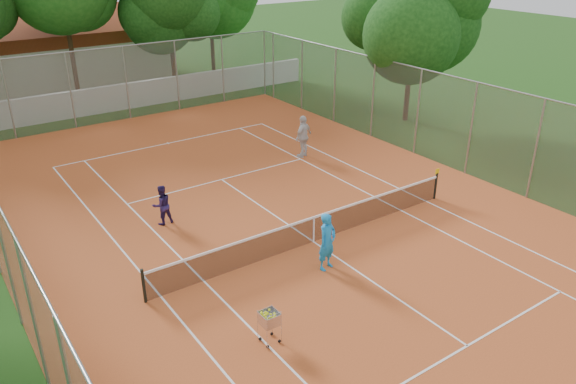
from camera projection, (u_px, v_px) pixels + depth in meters
ground at (313, 242)px, 18.88m from camera, size 120.00×120.00×0.00m
court_pad at (313, 242)px, 18.88m from camera, size 18.00×34.00×0.02m
court_lines at (313, 242)px, 18.87m from camera, size 10.98×23.78×0.01m
tennis_net at (314, 229)px, 18.67m from camera, size 11.88×0.10×0.98m
perimeter_fence at (315, 188)px, 18.05m from camera, size 18.00×34.00×4.00m
boundary_wall at (117, 98)px, 32.72m from camera, size 26.00×0.30×1.50m
clubhouse at (36, 50)px, 38.53m from camera, size 16.40×9.00×4.40m
tropical_trees at (90, 16)px, 33.18m from camera, size 29.00×19.00×10.00m
player_near at (327, 242)px, 17.02m from camera, size 0.77×0.60×1.86m
player_far_left at (162, 205)px, 19.77m from camera, size 0.73×0.58×1.47m
player_far_right at (303, 136)px, 25.71m from camera, size 1.25×0.86×1.96m
ball_hopper at (270, 326)px, 14.05m from camera, size 0.48×0.48×0.98m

